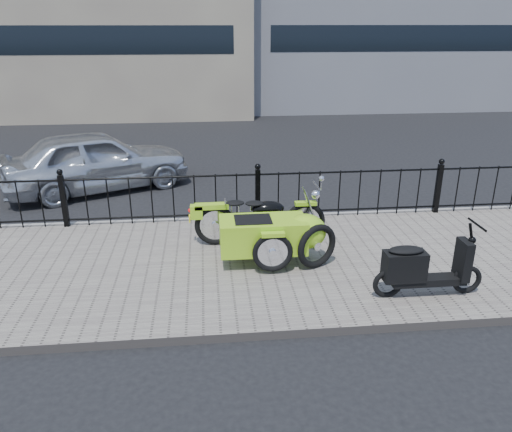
{
  "coord_description": "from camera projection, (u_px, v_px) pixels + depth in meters",
  "views": [
    {
      "loc": [
        -0.93,
        -7.44,
        3.59
      ],
      "look_at": [
        -0.18,
        -0.1,
        0.72
      ],
      "focal_mm": 35.0,
      "sensor_mm": 36.0,
      "label": 1
    }
  ],
  "objects": [
    {
      "name": "spare_tire",
      "position": [
        317.0,
        246.0,
        7.45
      ],
      "size": [
        0.67,
        0.4,
        0.7
      ],
      "primitive_type": "torus",
      "rotation": [
        1.57,
        0.0,
        0.45
      ],
      "color": "black",
      "rests_on": "sidewalk"
    },
    {
      "name": "ground",
      "position": [
        266.0,
        254.0,
        8.29
      ],
      "size": [
        120.0,
        120.0,
        0.0
      ],
      "primitive_type": "plane",
      "color": "black",
      "rests_on": "ground"
    },
    {
      "name": "sedan_car",
      "position": [
        97.0,
        160.0,
        11.22
      ],
      "size": [
        4.36,
        3.16,
        1.38
      ],
      "primitive_type": "imported",
      "rotation": [
        0.0,
        0.0,
        2.0
      ],
      "color": "silver",
      "rests_on": "ground"
    },
    {
      "name": "scooter",
      "position": [
        422.0,
        269.0,
        6.65
      ],
      "size": [
        1.53,
        0.45,
        1.03
      ],
      "color": "black",
      "rests_on": "sidewalk"
    },
    {
      "name": "motorcycle_sidecar",
      "position": [
        273.0,
        230.0,
        7.7
      ],
      "size": [
        2.28,
        1.48,
        0.98
      ],
      "color": "black",
      "rests_on": "sidewalk"
    },
    {
      "name": "sidewalk",
      "position": [
        270.0,
        264.0,
        7.8
      ],
      "size": [
        30.0,
        3.8,
        0.12
      ],
      "primitive_type": "cube",
      "color": "slate",
      "rests_on": "ground"
    },
    {
      "name": "iron_fence",
      "position": [
        258.0,
        195.0,
        9.28
      ],
      "size": [
        14.11,
        0.11,
        1.08
      ],
      "color": "black",
      "rests_on": "sidewalk"
    },
    {
      "name": "curb",
      "position": [
        257.0,
        219.0,
        9.6
      ],
      "size": [
        30.0,
        0.1,
        0.12
      ],
      "primitive_type": "cube",
      "color": "gray",
      "rests_on": "ground"
    }
  ]
}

